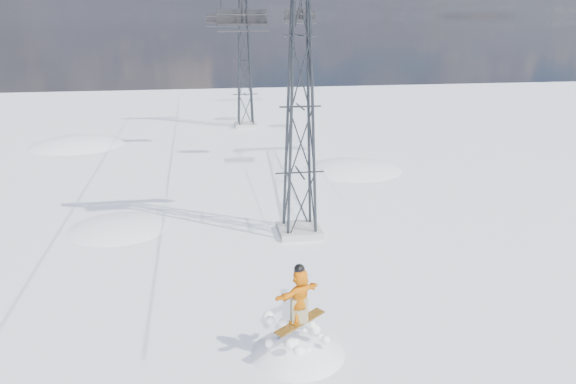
% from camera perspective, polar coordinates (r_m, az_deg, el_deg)
% --- Properties ---
extents(ground, '(120.00, 120.00, 0.00)m').
position_cam_1_polar(ground, '(17.09, 3.49, -14.25)').
color(ground, white).
rests_on(ground, ground).
extents(snow_terrain, '(39.00, 37.00, 22.00)m').
position_cam_1_polar(snow_terrain, '(39.99, -10.50, -10.55)').
color(snow_terrain, white).
rests_on(snow_terrain, ground).
extents(lift_tower_near, '(5.20, 1.80, 11.43)m').
position_cam_1_polar(lift_tower_near, '(22.82, 1.24, 8.59)').
color(lift_tower_near, '#999999').
rests_on(lift_tower_near, ground).
extents(lift_tower_far, '(5.20, 1.80, 11.43)m').
position_cam_1_polar(lift_tower_far, '(47.47, -4.46, 13.13)').
color(lift_tower_far, '#999999').
rests_on(lift_tower_far, ground).
extents(lift_chair_near, '(1.99, 0.57, 2.47)m').
position_cam_1_polar(lift_chair_near, '(22.76, -4.65, 17.13)').
color(lift_chair_near, black).
rests_on(lift_chair_near, ground).
extents(lift_chair_mid, '(1.88, 0.54, 2.33)m').
position_cam_1_polar(lift_chair_mid, '(34.62, 1.25, 17.44)').
color(lift_chair_mid, black).
rests_on(lift_chair_mid, ground).
extents(lift_chair_far, '(2.07, 0.59, 2.56)m').
position_cam_1_polar(lift_chair_far, '(38.57, -6.78, 17.04)').
color(lift_chair_far, black).
rests_on(lift_chair_far, ground).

